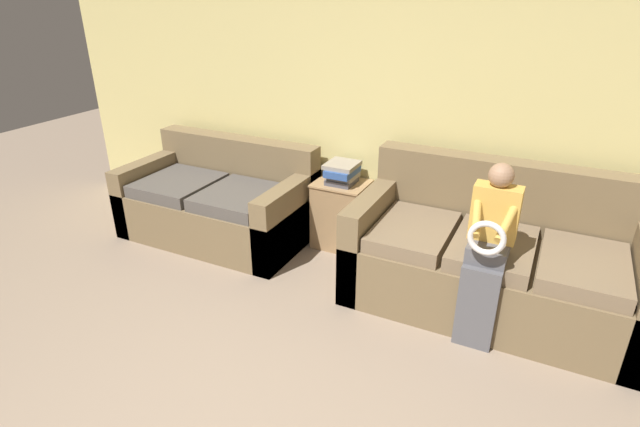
{
  "coord_description": "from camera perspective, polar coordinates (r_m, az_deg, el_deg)",
  "views": [
    {
      "loc": [
        1.09,
        -0.96,
        2.19
      ],
      "look_at": [
        -0.27,
        1.78,
        0.77
      ],
      "focal_mm": 28.0,
      "sensor_mm": 36.0,
      "label": 1
    }
  ],
  "objects": [
    {
      "name": "book_stack",
      "position": [
        4.32,
        2.56,
        4.7
      ],
      "size": [
        0.26,
        0.31,
        0.18
      ],
      "color": "#4C4C56",
      "rests_on": "side_shelf"
    },
    {
      "name": "side_shelf",
      "position": [
        4.47,
        2.39,
        -0.01
      ],
      "size": [
        0.46,
        0.39,
        0.61
      ],
      "color": "#9E7A51",
      "rests_on": "ground_plane"
    },
    {
      "name": "child_left_seated",
      "position": [
        3.33,
        18.64,
        -3.86
      ],
      "size": [
        0.29,
        0.37,
        1.2
      ],
      "color": "#56565B",
      "rests_on": "ground_plane"
    },
    {
      "name": "couch_side",
      "position": [
        4.77,
        -11.42,
        1.15
      ],
      "size": [
        1.69,
        0.94,
        0.87
      ],
      "color": "brown",
      "rests_on": "ground_plane"
    },
    {
      "name": "couch_main",
      "position": [
        3.86,
        19.14,
        -5.12
      ],
      "size": [
        2.01,
        1.0,
        1.01
      ],
      "color": "brown",
      "rests_on": "ground_plane"
    },
    {
      "name": "wall_back",
      "position": [
        4.21,
        10.97,
        11.82
      ],
      "size": [
        7.33,
        0.06,
        2.55
      ],
      "color": "#DBCC7F",
      "rests_on": "ground_plane"
    }
  ]
}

